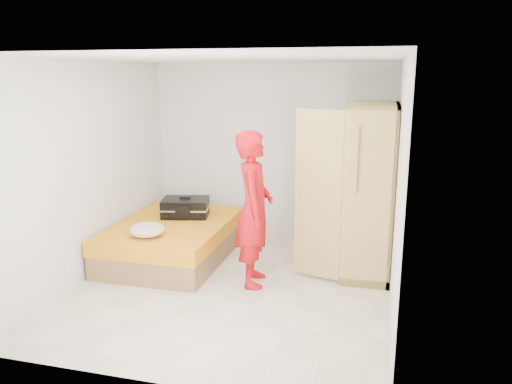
% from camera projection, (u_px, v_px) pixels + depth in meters
% --- Properties ---
extents(room, '(4.00, 4.02, 2.60)m').
position_uv_depth(room, '(232.00, 178.00, 5.61)').
color(room, beige).
rests_on(room, ground).
extents(bed, '(1.42, 2.02, 0.50)m').
position_uv_depth(bed, '(173.00, 240.00, 6.74)').
color(bed, brown).
rests_on(bed, ground).
extents(wardrobe, '(1.15, 1.20, 2.10)m').
position_uv_depth(wardrobe, '(366.00, 194.00, 6.14)').
color(wardrobe, tan).
rests_on(wardrobe, ground).
extents(person, '(0.56, 0.74, 1.83)m').
position_uv_depth(person, '(254.00, 209.00, 5.77)').
color(person, red).
rests_on(person, ground).
extents(suitcase, '(0.73, 0.60, 0.28)m').
position_uv_depth(suitcase, '(185.00, 207.00, 6.95)').
color(suitcase, black).
rests_on(suitcase, bed).
extents(round_cushion, '(0.43, 0.43, 0.16)m').
position_uv_depth(round_cushion, '(147.00, 230.00, 6.09)').
color(round_cushion, beige).
rests_on(round_cushion, bed).
extents(pillow, '(0.52, 0.27, 0.09)m').
position_uv_depth(pillow, '(186.00, 203.00, 7.50)').
color(pillow, beige).
rests_on(pillow, bed).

